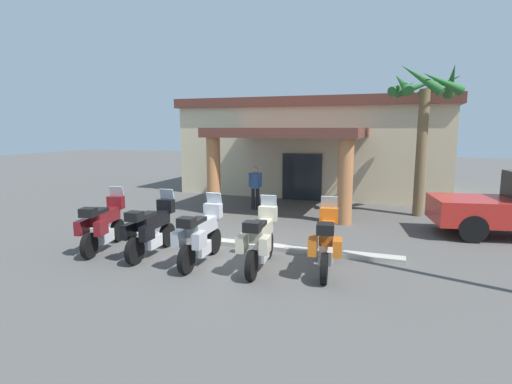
# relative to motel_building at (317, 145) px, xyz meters

# --- Properties ---
(ground_plane) EXTENTS (80.00, 80.00, 0.00)m
(ground_plane) POSITION_rel_motel_building_xyz_m (-0.03, -11.63, -2.35)
(ground_plane) COLOR #514F4C
(motel_building) EXTENTS (12.92, 11.71, 4.63)m
(motel_building) POSITION_rel_motel_building_xyz_m (0.00, 0.00, 0.00)
(motel_building) COLOR beige
(motel_building) RESTS_ON ground_plane
(motorcycle_maroon) EXTENTS (0.92, 2.19, 1.61)m
(motorcycle_maroon) POSITION_rel_motel_building_xyz_m (-3.32, -12.58, -1.65)
(motorcycle_maroon) COLOR black
(motorcycle_maroon) RESTS_ON ground_plane
(motorcycle_black) EXTENTS (0.72, 2.21, 1.61)m
(motorcycle_black) POSITION_rel_motel_building_xyz_m (-1.84, -12.57, -1.65)
(motorcycle_black) COLOR black
(motorcycle_black) RESTS_ON ground_plane
(motorcycle_silver) EXTENTS (0.72, 2.21, 1.61)m
(motorcycle_silver) POSITION_rel_motel_building_xyz_m (-0.35, -12.70, -1.65)
(motorcycle_silver) COLOR black
(motorcycle_silver) RESTS_ON ground_plane
(motorcycle_cream) EXTENTS (0.73, 2.21, 1.61)m
(motorcycle_cream) POSITION_rel_motel_building_xyz_m (1.13, -12.58, -1.65)
(motorcycle_cream) COLOR black
(motorcycle_cream) RESTS_ON ground_plane
(motorcycle_orange) EXTENTS (0.76, 2.21, 1.61)m
(motorcycle_orange) POSITION_rel_motel_building_xyz_m (2.61, -12.27, -1.65)
(motorcycle_orange) COLOR black
(motorcycle_orange) RESTS_ON ground_plane
(pedestrian) EXTENTS (0.49, 0.32, 1.73)m
(pedestrian) POSITION_rel_motel_building_xyz_m (-1.30, -6.09, -1.34)
(pedestrian) COLOR black
(pedestrian) RESTS_ON ground_plane
(palm_tree_near_portico) EXTENTS (2.60, 2.64, 5.53)m
(palm_tree_near_portico) POSITION_rel_motel_building_xyz_m (4.81, -5.17, 1.73)
(palm_tree_near_portico) COLOR brown
(palm_tree_near_portico) RESTS_ON ground_plane
(curb_strip) EXTENTS (9.41, 0.36, 0.12)m
(curb_strip) POSITION_rel_motel_building_xyz_m (-0.35, -11.05, -2.29)
(curb_strip) COLOR #ADA89E
(curb_strip) RESTS_ON ground_plane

